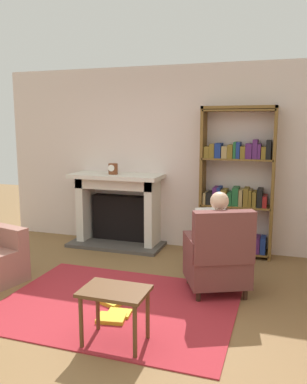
# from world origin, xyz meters

# --- Properties ---
(ground) EXTENTS (14.00, 14.00, 0.00)m
(ground) POSITION_xyz_m (0.00, 0.00, 0.00)
(ground) COLOR brown
(back_wall) EXTENTS (5.60, 0.10, 2.70)m
(back_wall) POSITION_xyz_m (0.00, 2.55, 1.35)
(back_wall) COLOR beige
(back_wall) RESTS_ON ground
(area_rug) EXTENTS (2.40, 1.80, 0.01)m
(area_rug) POSITION_xyz_m (0.00, 0.30, 0.01)
(area_rug) COLOR #A5262F
(area_rug) RESTS_ON ground
(fireplace) EXTENTS (1.44, 0.64, 1.11)m
(fireplace) POSITION_xyz_m (-0.83, 2.30, 0.59)
(fireplace) COLOR #4C4742
(fireplace) RESTS_ON ground
(mantel_clock) EXTENTS (0.14, 0.14, 0.16)m
(mantel_clock) POSITION_xyz_m (-0.87, 2.20, 1.19)
(mantel_clock) COLOR brown
(mantel_clock) RESTS_ON fireplace
(bookshelf) EXTENTS (1.01, 0.32, 2.09)m
(bookshelf) POSITION_xyz_m (0.95, 2.33, 0.98)
(bookshelf) COLOR brown
(bookshelf) RESTS_ON ground
(armchair_reading) EXTENTS (0.84, 0.83, 0.97)m
(armchair_reading) POSITION_xyz_m (0.94, 0.91, 0.42)
(armchair_reading) COLOR #331E14
(armchair_reading) RESTS_ON ground
(seated_reader) EXTENTS (0.51, 0.60, 1.14)m
(seated_reader) POSITION_xyz_m (0.89, 1.02, 0.62)
(seated_reader) COLOR silver
(seated_reader) RESTS_ON ground
(side_table) EXTENTS (0.56, 0.39, 0.49)m
(side_table) POSITION_xyz_m (0.28, -0.37, 0.41)
(side_table) COLOR brown
(side_table) RESTS_ON ground
(scattered_books) EXTENTS (0.45, 0.58, 0.04)m
(scattered_books) POSITION_xyz_m (0.03, 0.12, 0.03)
(scattered_books) COLOR gold
(scattered_books) RESTS_ON area_rug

